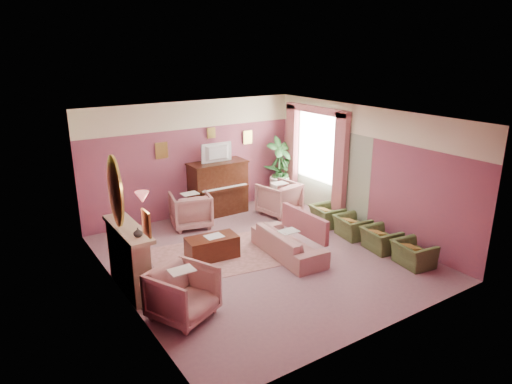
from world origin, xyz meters
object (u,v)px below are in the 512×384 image
olive_chair_d (327,213)px  side_table (279,190)px  olive_chair_b (381,236)px  olive_chair_c (352,224)px  olive_chair_a (414,250)px  sofa (288,238)px  floral_armchair_left (190,208)px  floral_armchair_front (183,291)px  piano (218,189)px  television (218,151)px  floral_armchair_right (279,197)px  coffee_table (212,247)px

olive_chair_d → side_table: bearing=89.2°
olive_chair_b → olive_chair_c: (0.00, 0.82, 0.00)m
olive_chair_a → side_table: size_ratio=1.02×
sofa → olive_chair_c: bearing=-0.6°
floral_armchair_left → olive_chair_b: bearing=-50.9°
floral_armchair_front → olive_chair_b: floral_armchair_front is taller
piano → olive_chair_d: piano is taller
television → sofa: size_ratio=0.44×
floral_armchair_left → olive_chair_c: 3.68m
floral_armchair_right → side_table: 0.89m
sofa → olive_chair_c: size_ratio=2.55×
olive_chair_d → olive_chair_b: bearing=-90.0°
floral_armchair_left → olive_chair_d: size_ratio=1.26×
sofa → floral_armchair_right: size_ratio=2.02×
coffee_table → side_table: side_table is taller
olive_chair_a → olive_chair_c: same height
sofa → olive_chair_c: (1.74, -0.02, -0.06)m
television → olive_chair_c: size_ratio=1.12×
floral_armchair_left → olive_chair_b: size_ratio=1.26×
olive_chair_c → olive_chair_b: bearing=-90.0°
television → coffee_table: (-1.34, -2.12, -1.38)m
olive_chair_d → side_table: size_ratio=1.02×
sofa → olive_chair_b: size_ratio=2.55×
olive_chair_c → side_table: 2.75m
floral_armchair_front → olive_chair_a: 4.49m
floral_armchair_right → floral_armchair_front: bearing=-143.7°
piano → olive_chair_c: bearing=-59.2°
coffee_table → floral_armchair_left: (0.38, 1.75, 0.23)m
floral_armchair_right → olive_chair_a: 3.71m
olive_chair_a → olive_chair_b: (0.00, 0.82, 0.00)m
olive_chair_d → floral_armchair_right: bearing=112.1°
television → olive_chair_c: bearing=-58.8°
sofa → floral_armchair_left: floral_armchair_left is taller
television → floral_armchair_front: television is taller
olive_chair_b → sofa: bearing=154.2°
coffee_table → olive_chair_b: 3.45m
television → olive_chair_a: (1.73, -4.50, -1.29)m
sofa → olive_chair_c: sofa is taller
coffee_table → olive_chair_c: (3.07, -0.74, 0.08)m
floral_armchair_left → side_table: floral_armchair_left is taller
olive_chair_d → coffee_table: bearing=-178.5°
sofa → floral_armchair_left: bearing=111.1°
television → olive_chair_a: television is taller
floral_armchair_front → coffee_table: bearing=49.8°
floral_armchair_left → floral_armchair_front: size_ratio=1.00×
floral_armchair_right → piano: bearing=144.8°
sofa → olive_chair_d: 1.91m
olive_chair_b → piano: bearing=114.9°
olive_chair_b → side_table: (0.03, 3.57, 0.04)m
olive_chair_a → olive_chair_d: (0.00, 2.46, 0.00)m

